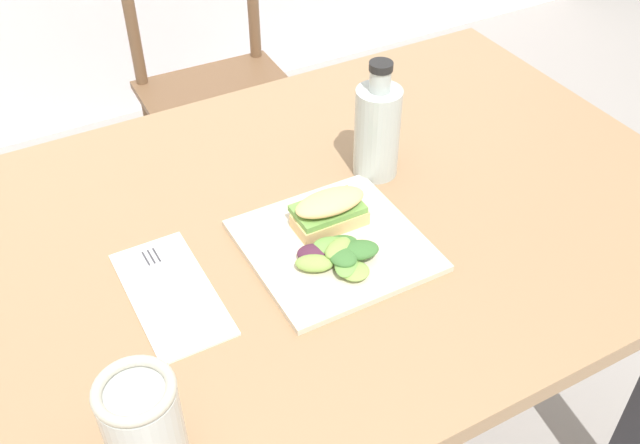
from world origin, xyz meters
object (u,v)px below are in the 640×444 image
dining_table (292,287)px  plate_lunch (333,246)px  fork_on_napkin (166,283)px  sandwich_half_front (329,210)px  mason_jar_iced_tea (144,428)px  chair_wooden_far (219,91)px  bottle_cold_brew (377,135)px

dining_table → plate_lunch: size_ratio=5.32×
plate_lunch → fork_on_napkin: (-0.24, 0.04, 0.00)m
sandwich_half_front → fork_on_napkin: bearing=179.0°
fork_on_napkin → mason_jar_iced_tea: (-0.10, -0.24, 0.05)m
plate_lunch → sandwich_half_front: size_ratio=2.25×
plate_lunch → sandwich_half_front: 0.05m
chair_wooden_far → plate_lunch: chair_wooden_far is taller
plate_lunch → dining_table: bearing=116.4°
fork_on_napkin → bottle_cold_brew: (0.39, 0.09, 0.07)m
chair_wooden_far → sandwich_half_front: 1.00m
plate_lunch → mason_jar_iced_tea: size_ratio=1.91×
plate_lunch → chair_wooden_far: bearing=78.5°
plate_lunch → sandwich_half_front: bearing=68.8°
chair_wooden_far → bottle_cold_brew: bottle_cold_brew is taller
bottle_cold_brew → mason_jar_iced_tea: size_ratio=1.54×
sandwich_half_front → fork_on_napkin: size_ratio=0.59×
bottle_cold_brew → sandwich_half_front: bearing=-146.3°
fork_on_napkin → mason_jar_iced_tea: 0.27m
dining_table → plate_lunch: bearing=-63.6°
mason_jar_iced_tea → fork_on_napkin: bearing=66.9°
bottle_cold_brew → fork_on_napkin: bearing=-167.4°
chair_wooden_far → fork_on_napkin: size_ratio=4.69×
dining_table → chair_wooden_far: (0.23, 0.90, -0.17)m
dining_table → bottle_cold_brew: size_ratio=6.58×
dining_table → fork_on_napkin: 0.25m
fork_on_napkin → bottle_cold_brew: 0.41m
chair_wooden_far → bottle_cold_brew: bearing=-92.9°
sandwich_half_front → plate_lunch: bearing=-111.2°
mason_jar_iced_tea → chair_wooden_far: bearing=65.2°
plate_lunch → bottle_cold_brew: bearing=40.4°
sandwich_half_front → bottle_cold_brew: (0.14, 0.09, 0.03)m
dining_table → fork_on_napkin: bearing=-172.5°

